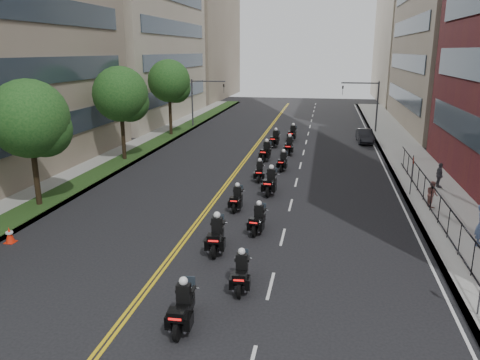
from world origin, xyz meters
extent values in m
plane|color=black|center=(0.00, 0.00, 0.00)|extent=(160.00, 160.00, 0.00)
cube|color=gray|center=(12.00, 25.00, 0.07)|extent=(4.00, 90.00, 0.15)
cube|color=gray|center=(-12.00, 25.00, 0.07)|extent=(4.00, 90.00, 0.15)
cube|color=#203C15|center=(-11.20, 25.00, 0.17)|extent=(2.00, 90.00, 0.04)
cube|color=#333F4C|center=(13.95, 48.00, 3.50)|extent=(0.12, 24.08, 1.80)
cube|color=#333F4C|center=(13.95, 48.00, 7.50)|extent=(0.12, 24.08, 1.80)
cube|color=#333F4C|center=(13.95, 48.00, 11.50)|extent=(0.12, 24.08, 1.80)
cube|color=#A99F88|center=(21.50, 78.00, 13.00)|extent=(15.00, 28.00, 26.00)
cube|color=#333F4C|center=(-13.95, 17.00, 3.50)|extent=(0.12, 25.80, 1.80)
cube|color=#333F4C|center=(-13.95, 17.00, 7.50)|extent=(0.12, 25.80, 1.80)
cube|color=#333F4C|center=(-13.95, 17.00, 11.50)|extent=(0.12, 25.80, 1.80)
cube|color=#333F4C|center=(-13.95, 48.00, 3.50)|extent=(0.12, 24.08, 1.80)
cube|color=#333F4C|center=(-13.95, 48.00, 7.50)|extent=(0.12, 24.08, 1.80)
cube|color=#333F4C|center=(-13.95, 48.00, 11.50)|extent=(0.12, 24.08, 1.80)
cube|color=gray|center=(-22.00, 78.00, 13.00)|extent=(16.00, 28.00, 26.00)
cube|color=black|center=(11.00, 12.00, 1.60)|extent=(0.05, 28.00, 0.05)
cube|color=black|center=(11.00, 12.00, 0.30)|extent=(0.05, 28.00, 0.05)
cylinder|color=#312416|center=(-11.20, 12.00, 2.42)|extent=(0.32, 0.32, 4.83)
sphere|color=#174518|center=(-11.20, 12.00, 5.18)|extent=(4.40, 4.40, 4.40)
sphere|color=#174518|center=(-10.60, 12.40, 4.49)|extent=(3.08, 3.08, 3.08)
cylinder|color=#312416|center=(-11.20, 24.00, 2.55)|extent=(0.32, 0.32, 5.11)
sphere|color=#174518|center=(-11.20, 24.00, 5.47)|extent=(4.40, 4.40, 4.40)
sphere|color=#174518|center=(-10.60, 24.40, 4.75)|extent=(3.08, 3.08, 3.08)
cylinder|color=#312416|center=(-11.20, 36.00, 2.69)|extent=(0.32, 0.32, 5.39)
sphere|color=#174518|center=(-11.20, 36.00, 5.78)|extent=(4.40, 4.40, 4.40)
sphere|color=#174518|center=(-10.60, 36.40, 5.00)|extent=(3.08, 3.08, 3.08)
cylinder|color=#3F3F44|center=(10.50, 42.00, 2.80)|extent=(0.18, 0.18, 5.60)
cylinder|color=#3F3F44|center=(8.50, 42.00, 5.40)|extent=(4.00, 0.14, 0.14)
imported|color=black|center=(6.70, 42.00, 4.60)|extent=(0.16, 0.20, 1.00)
cylinder|color=#3F3F44|center=(-10.50, 42.00, 2.80)|extent=(0.18, 0.18, 5.60)
cylinder|color=#3F3F44|center=(-8.50, 42.00, 5.40)|extent=(4.00, 0.14, 0.14)
imported|color=black|center=(-6.70, 42.00, 4.60)|extent=(0.16, 0.20, 1.00)
cylinder|color=black|center=(0.72, 0.96, 0.35)|extent=(0.17, 0.71, 0.70)
cylinder|color=black|center=(0.66, 2.61, 0.35)|extent=(0.17, 0.71, 0.70)
cube|color=black|center=(0.69, 1.79, 0.64)|extent=(0.49, 1.41, 0.41)
cube|color=silver|center=(0.69, 1.84, 0.40)|extent=(0.41, 0.58, 0.31)
cube|color=black|center=(0.72, 0.96, 0.89)|extent=(0.55, 0.45, 0.33)
cube|color=red|center=(0.73, 0.75, 0.87)|extent=(0.41, 0.05, 0.07)
cube|color=black|center=(0.69, 1.84, 1.16)|extent=(0.47, 0.31, 0.64)
sphere|color=white|center=(0.69, 1.85, 1.59)|extent=(0.30, 0.30, 0.30)
cylinder|color=black|center=(2.16, 3.89, 0.33)|extent=(0.18, 0.66, 0.66)
cylinder|color=black|center=(2.05, 5.43, 0.33)|extent=(0.18, 0.66, 0.66)
cube|color=black|center=(2.11, 4.66, 0.60)|extent=(0.50, 1.33, 0.39)
cube|color=silver|center=(2.10, 4.71, 0.38)|extent=(0.40, 0.55, 0.29)
cube|color=black|center=(2.16, 3.89, 0.83)|extent=(0.53, 0.44, 0.31)
cube|color=red|center=(2.18, 3.69, 0.81)|extent=(0.39, 0.06, 0.07)
cube|color=black|center=(2.10, 4.71, 1.08)|extent=(0.44, 0.30, 0.60)
sphere|color=white|center=(2.10, 4.72, 1.48)|extent=(0.28, 0.28, 0.28)
cylinder|color=black|center=(0.46, 7.02, 0.37)|extent=(0.21, 0.75, 0.74)
cylinder|color=black|center=(0.32, 8.77, 0.37)|extent=(0.21, 0.75, 0.74)
cube|color=black|center=(0.39, 7.89, 0.68)|extent=(0.58, 1.51, 0.44)
cube|color=silver|center=(0.39, 7.95, 0.43)|extent=(0.46, 0.63, 0.33)
cube|color=black|center=(0.46, 7.02, 0.94)|extent=(0.61, 0.51, 0.35)
cube|color=red|center=(0.48, 6.79, 0.92)|extent=(0.44, 0.07, 0.08)
cube|color=black|center=(0.39, 7.95, 1.23)|extent=(0.51, 0.35, 0.68)
sphere|color=white|center=(0.39, 7.96, 1.69)|extent=(0.32, 0.32, 0.32)
cylinder|color=black|center=(1.83, 9.76, 0.33)|extent=(0.21, 0.67, 0.65)
cylinder|color=black|center=(2.01, 11.29, 0.33)|extent=(0.21, 0.67, 0.65)
cube|color=black|center=(1.92, 10.53, 0.60)|extent=(0.56, 1.34, 0.39)
cube|color=silver|center=(1.93, 10.58, 0.38)|extent=(0.43, 0.57, 0.29)
cube|color=black|center=(1.83, 9.76, 0.83)|extent=(0.55, 0.46, 0.31)
cube|color=red|center=(1.80, 9.56, 0.81)|extent=(0.39, 0.07, 0.07)
cube|color=black|center=(1.93, 10.58, 1.08)|extent=(0.45, 0.32, 0.60)
sphere|color=white|center=(1.93, 10.58, 1.48)|extent=(0.28, 0.28, 0.28)
cylinder|color=black|center=(0.21, 12.96, 0.32)|extent=(0.15, 0.64, 0.64)
cylinder|color=black|center=(0.25, 14.46, 0.32)|extent=(0.15, 0.64, 0.64)
cube|color=black|center=(0.23, 13.71, 0.58)|extent=(0.43, 1.27, 0.37)
cube|color=silver|center=(0.23, 13.75, 0.37)|extent=(0.37, 0.52, 0.28)
cube|color=black|center=(0.21, 12.96, 0.81)|extent=(0.50, 0.41, 0.30)
cube|color=red|center=(0.20, 12.76, 0.79)|extent=(0.38, 0.04, 0.07)
cube|color=black|center=(0.23, 13.75, 1.05)|extent=(0.42, 0.27, 0.58)
sphere|color=white|center=(0.23, 13.76, 1.44)|extent=(0.27, 0.27, 0.27)
cylinder|color=black|center=(1.69, 16.23, 0.38)|extent=(0.22, 0.77, 0.76)
cylinder|color=black|center=(1.85, 18.01, 0.38)|extent=(0.22, 0.77, 0.76)
cube|color=black|center=(1.77, 17.12, 0.69)|extent=(0.60, 1.54, 0.45)
cube|color=silver|center=(1.77, 17.17, 0.43)|extent=(0.48, 0.65, 0.33)
cube|color=black|center=(1.69, 16.23, 0.96)|extent=(0.62, 0.52, 0.36)
cube|color=red|center=(1.67, 16.00, 0.94)|extent=(0.45, 0.07, 0.08)
cube|color=black|center=(1.77, 17.17, 1.25)|extent=(0.52, 0.35, 0.69)
sphere|color=white|center=(1.77, 17.18, 1.72)|extent=(0.32, 0.32, 0.32)
cylinder|color=black|center=(0.67, 19.34, 0.32)|extent=(0.18, 0.65, 0.64)
cylinder|color=black|center=(0.56, 20.84, 0.32)|extent=(0.18, 0.65, 0.64)
cube|color=black|center=(0.62, 20.09, 0.59)|extent=(0.49, 1.30, 0.38)
cube|color=silver|center=(0.61, 20.14, 0.37)|extent=(0.40, 0.54, 0.28)
cube|color=black|center=(0.67, 19.34, 0.81)|extent=(0.52, 0.43, 0.30)
cube|color=red|center=(0.69, 19.14, 0.79)|extent=(0.38, 0.06, 0.07)
cube|color=black|center=(0.61, 20.14, 1.06)|extent=(0.43, 0.29, 0.59)
sphere|color=white|center=(0.61, 20.15, 1.45)|extent=(0.27, 0.27, 0.27)
cylinder|color=black|center=(1.90, 22.59, 0.33)|extent=(0.20, 0.66, 0.65)
cylinder|color=black|center=(2.05, 24.11, 0.33)|extent=(0.20, 0.66, 0.65)
cube|color=black|center=(1.97, 23.35, 0.59)|extent=(0.53, 1.33, 0.38)
cube|color=silver|center=(1.98, 23.40, 0.37)|extent=(0.41, 0.56, 0.29)
cube|color=black|center=(1.90, 22.59, 0.82)|extent=(0.54, 0.45, 0.31)
cube|color=red|center=(1.88, 22.39, 0.81)|extent=(0.38, 0.07, 0.07)
cube|color=black|center=(1.98, 23.40, 1.07)|extent=(0.45, 0.31, 0.59)
sphere|color=white|center=(1.98, 23.41, 1.48)|extent=(0.28, 0.28, 0.28)
cylinder|color=black|center=(0.19, 25.49, 0.37)|extent=(0.24, 0.75, 0.73)
cylinder|color=black|center=(0.41, 27.20, 0.37)|extent=(0.24, 0.75, 0.73)
cube|color=black|center=(0.30, 26.34, 0.67)|extent=(0.63, 1.50, 0.43)
cube|color=silver|center=(0.31, 26.40, 0.42)|extent=(0.48, 0.64, 0.32)
cube|color=black|center=(0.19, 25.49, 0.93)|extent=(0.61, 0.52, 0.34)
cube|color=red|center=(0.16, 25.26, 0.90)|extent=(0.43, 0.09, 0.08)
cube|color=black|center=(0.31, 26.40, 1.21)|extent=(0.51, 0.36, 0.67)
sphere|color=white|center=(0.31, 26.41, 1.66)|extent=(0.31, 0.31, 0.31)
cylinder|color=black|center=(1.94, 28.18, 0.37)|extent=(0.19, 0.74, 0.73)
cylinder|color=black|center=(2.03, 29.90, 0.37)|extent=(0.19, 0.74, 0.73)
cube|color=black|center=(1.99, 29.04, 0.67)|extent=(0.53, 1.48, 0.43)
cube|color=silver|center=(1.99, 29.09, 0.42)|extent=(0.44, 0.61, 0.32)
cube|color=black|center=(1.94, 28.18, 0.93)|extent=(0.58, 0.48, 0.34)
cube|color=red|center=(1.93, 27.95, 0.90)|extent=(0.43, 0.05, 0.08)
cube|color=black|center=(1.99, 29.09, 1.21)|extent=(0.49, 0.33, 0.67)
sphere|color=white|center=(1.99, 29.10, 1.66)|extent=(0.31, 0.31, 0.31)
cylinder|color=black|center=(0.31, 31.38, 0.36)|extent=(0.24, 0.74, 0.73)
cylinder|color=black|center=(0.53, 33.08, 0.36)|extent=(0.24, 0.74, 0.73)
cube|color=black|center=(0.42, 32.23, 0.66)|extent=(0.63, 1.49, 0.43)
cube|color=silver|center=(0.42, 32.28, 0.42)|extent=(0.48, 0.64, 0.32)
cube|color=black|center=(0.31, 31.38, 0.92)|extent=(0.61, 0.52, 0.34)
cube|color=red|center=(0.28, 31.16, 0.90)|extent=(0.43, 0.09, 0.07)
cube|color=black|center=(0.42, 32.28, 1.20)|extent=(0.50, 0.36, 0.66)
sphere|color=white|center=(0.43, 32.29, 1.65)|extent=(0.31, 0.31, 0.31)
cylinder|color=black|center=(1.69, 34.70, 0.36)|extent=(0.25, 0.74, 0.72)
cylinder|color=black|center=(1.93, 36.39, 0.36)|extent=(0.25, 0.74, 0.72)
cube|color=black|center=(1.81, 35.54, 0.66)|extent=(0.64, 1.49, 0.43)
cube|color=silver|center=(1.82, 35.60, 0.42)|extent=(0.48, 0.64, 0.32)
cube|color=black|center=(1.69, 34.70, 0.92)|extent=(0.61, 0.52, 0.34)
cube|color=red|center=(1.66, 34.48, 0.90)|extent=(0.43, 0.09, 0.07)
cube|color=black|center=(1.82, 35.60, 1.19)|extent=(0.51, 0.36, 0.66)
sphere|color=white|center=(1.82, 35.61, 1.64)|extent=(0.31, 0.31, 0.31)
imported|color=black|center=(8.89, 35.76, 0.66)|extent=(1.60, 4.08, 1.32)
imported|color=brown|center=(11.20, 15.75, 0.90)|extent=(0.71, 0.83, 1.51)
imported|color=#45444C|center=(12.49, 19.96, 0.97)|extent=(0.52, 1.00, 1.64)
cube|color=red|center=(-9.50, 6.99, 0.02)|extent=(0.47, 0.47, 0.03)
cone|color=red|center=(-9.50, 6.99, 0.39)|extent=(0.44, 0.44, 0.78)
cylinder|color=silver|center=(-9.50, 6.99, 0.50)|extent=(0.34, 0.34, 0.09)
camera|label=1|loc=(4.99, -11.35, 8.83)|focal=35.00mm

